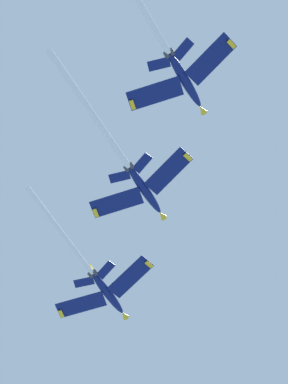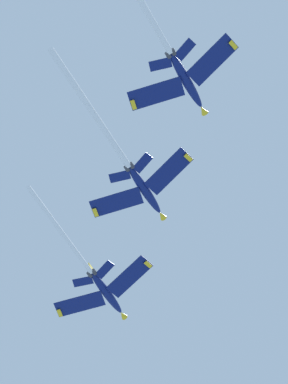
{
  "view_description": "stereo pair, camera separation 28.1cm",
  "coord_description": "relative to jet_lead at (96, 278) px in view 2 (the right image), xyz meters",
  "views": [
    {
      "loc": [
        28.96,
        -25.55,
        1.91
      ],
      "look_at": [
        24.73,
        -0.26,
        156.87
      ],
      "focal_mm": 84.5,
      "sensor_mm": 36.0,
      "label": 1
    },
    {
      "loc": [
        28.68,
        -25.6,
        1.91
      ],
      "look_at": [
        24.73,
        -0.26,
        156.87
      ],
      "focal_mm": 84.5,
      "sensor_mm": 36.0,
      "label": 2
    }
  ],
  "objects": [
    {
      "name": "jet_lead",
      "position": [
        0.0,
        0.0,
        0.0
      ],
      "size": [
        19.22,
        30.67,
        17.49
      ],
      "color": "navy"
    },
    {
      "name": "jet_second",
      "position": [
        8.95,
        -21.59,
        -7.67
      ],
      "size": [
        20.49,
        33.39,
        18.93
      ],
      "color": "navy"
    },
    {
      "name": "jet_third",
      "position": [
        18.85,
        -38.97,
        -14.7
      ],
      "size": [
        19.94,
        32.05,
        19.05
      ],
      "color": "navy"
    }
  ]
}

